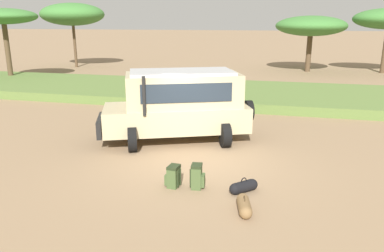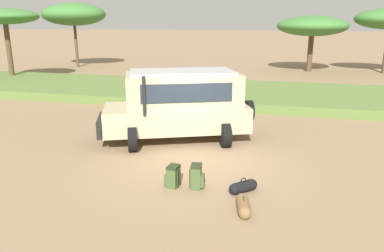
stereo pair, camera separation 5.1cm
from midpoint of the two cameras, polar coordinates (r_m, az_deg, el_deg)
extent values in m
plane|color=#8C7051|center=(11.14, 0.42, -5.58)|extent=(320.00, 320.00, 0.00)
cube|color=#5B7538|center=(20.59, 7.13, 4.90)|extent=(120.00, 7.00, 0.44)
cube|color=tan|center=(12.97, -2.28, 1.31)|extent=(5.25, 3.64, 0.84)
cube|color=tan|center=(12.79, -1.21, 5.56)|extent=(4.22, 3.12, 1.10)
cube|color=#232D38|center=(12.70, -8.07, 5.11)|extent=(0.66, 1.46, 0.77)
cube|color=#232D38|center=(11.90, -0.65, 5.04)|extent=(2.73, 1.17, 0.60)
cube|color=#232D38|center=(13.66, -1.69, 6.43)|extent=(2.73, 1.17, 0.60)
cube|color=#B7B7B7|center=(12.69, -1.45, 8.22)|extent=(3.82, 2.90, 0.10)
cube|color=black|center=(13.00, -13.60, 0.13)|extent=(0.77, 1.55, 0.56)
cylinder|color=black|center=(11.74, -7.18, 4.52)|extent=(0.10, 0.10, 1.25)
cylinder|color=black|center=(12.09, -8.93, -2.04)|extent=(0.57, 0.85, 0.80)
cylinder|color=black|center=(13.95, -8.91, 0.37)|extent=(0.57, 0.85, 0.80)
cylinder|color=black|center=(12.42, 5.22, -1.42)|extent=(0.57, 0.85, 0.80)
cylinder|color=black|center=(14.23, 3.40, 0.85)|extent=(0.57, 0.85, 0.80)
cylinder|color=black|center=(13.45, 8.76, 2.31)|extent=(0.49, 0.76, 0.74)
cube|color=#42562D|center=(9.52, -2.70, -7.81)|extent=(0.28, 0.39, 0.50)
cube|color=#42562D|center=(9.61, -3.60, -8.01)|extent=(0.11, 0.28, 0.27)
cube|color=#242F19|center=(9.41, -2.72, -6.26)|extent=(0.29, 0.38, 0.07)
cylinder|color=#242F19|center=(9.40, -2.08, -8.13)|extent=(0.04, 0.04, 0.42)
cylinder|color=#242F19|center=(9.54, -1.70, -7.75)|extent=(0.04, 0.04, 0.42)
cube|color=#42562D|center=(9.43, 0.80, -7.84)|extent=(0.28, 0.37, 0.56)
cube|color=#42562D|center=(9.44, 1.79, -8.28)|extent=(0.11, 0.27, 0.31)
cube|color=#242F19|center=(9.31, 0.81, -6.09)|extent=(0.29, 0.35, 0.07)
cylinder|color=#242F19|center=(9.52, 0.00, -7.61)|extent=(0.04, 0.04, 0.47)
cylinder|color=#242F19|center=(9.37, -0.13, -7.98)|extent=(0.04, 0.04, 0.47)
cylinder|color=brown|center=(8.45, 8.03, -11.97)|extent=(0.41, 0.66, 0.29)
sphere|color=brown|center=(8.18, 8.27, -12.96)|extent=(0.28, 0.28, 0.28)
sphere|color=brown|center=(8.72, 7.81, -11.03)|extent=(0.28, 0.28, 0.28)
torus|color=#493721|center=(8.38, 8.07, -10.98)|extent=(0.06, 0.17, 0.16)
cylinder|color=black|center=(9.34, 7.96, -9.16)|extent=(0.57, 0.57, 0.28)
sphere|color=black|center=(9.50, 9.24, -8.79)|extent=(0.28, 0.28, 0.28)
sphere|color=black|center=(9.19, 6.64, -9.54)|extent=(0.28, 0.28, 0.28)
torus|color=black|center=(9.28, 8.00, -8.26)|extent=(0.13, 0.13, 0.16)
cylinder|color=brown|center=(35.82, -17.18, 11.60)|extent=(0.24, 0.24, 3.77)
ellipsoid|color=#3D7533|center=(35.76, -17.54, 15.92)|extent=(5.67, 4.97, 1.94)
cylinder|color=brown|center=(28.63, -26.03, 9.98)|extent=(0.34, 0.34, 3.90)
ellipsoid|color=#3D7533|center=(28.56, -26.62, 14.73)|extent=(4.56, 3.95, 1.04)
cylinder|color=brown|center=(32.61, 17.58, 10.52)|extent=(0.42, 0.42, 2.97)
ellipsoid|color=#3D7533|center=(32.51, 17.91, 14.32)|extent=(5.60, 5.71, 1.60)
camera|label=1|loc=(0.03, -89.87, 0.04)|focal=35.00mm
camera|label=2|loc=(0.03, 90.13, -0.04)|focal=35.00mm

